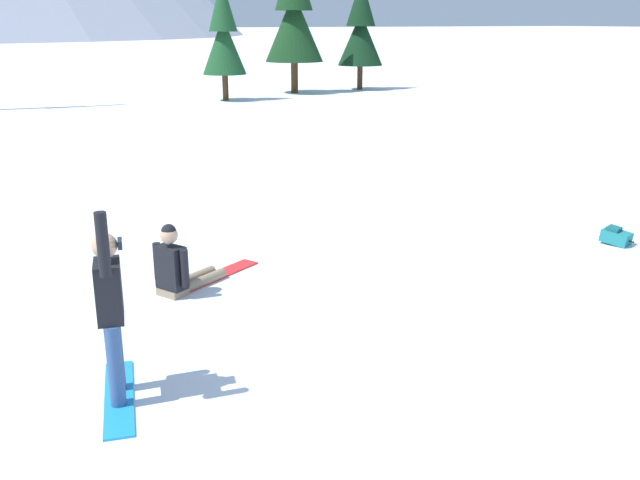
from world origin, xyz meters
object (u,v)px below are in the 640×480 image
at_px(backpack_teal, 616,236).
at_px(pine_tree_tall, 294,14).
at_px(snowboarder_background, 181,267).
at_px(snowboarder_midground, 111,311).
at_px(pine_tree_broad, 361,29).
at_px(pine_tree_short, 223,34).

distance_m(backpack_teal, pine_tree_tall, 26.99).
distance_m(snowboarder_background, pine_tree_tall, 28.36).
height_order(snowboarder_midground, pine_tree_broad, pine_tree_broad).
bearing_deg(snowboarder_midground, snowboarder_background, 61.54).
distance_m(snowboarder_midground, pine_tree_tall, 31.18).
bearing_deg(pine_tree_short, pine_tree_broad, 13.36).
height_order(snowboarder_midground, snowboarder_background, snowboarder_midground).
bearing_deg(pine_tree_tall, backpack_teal, -103.25).
bearing_deg(pine_tree_short, snowboarder_background, -110.97).
distance_m(backpack_teal, pine_tree_broad, 28.20).
relative_size(snowboarder_background, pine_tree_short, 0.32).
distance_m(snowboarder_midground, backpack_teal, 8.64).
bearing_deg(backpack_teal, snowboarder_midground, -170.94).
bearing_deg(pine_tree_short, pine_tree_tall, 22.86).
bearing_deg(pine_tree_broad, pine_tree_tall, -178.16).
height_order(pine_tree_short, pine_tree_broad, pine_tree_broad).
bearing_deg(snowboarder_midground, pine_tree_tall, 61.88).
bearing_deg(pine_tree_short, snowboarder_midground, -111.76).
bearing_deg(pine_tree_broad, pine_tree_short, -166.64).
relative_size(snowboarder_background, backpack_teal, 3.13).
xyz_separation_m(snowboarder_midground, snowboarder_background, (1.38, 2.55, -0.58)).
bearing_deg(snowboarder_background, pine_tree_short, 69.03).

